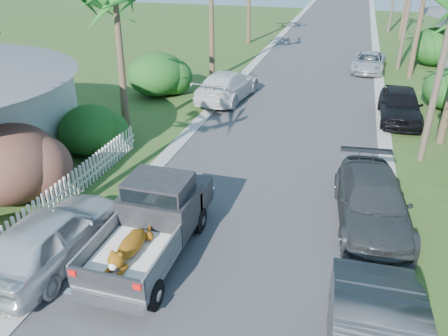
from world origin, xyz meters
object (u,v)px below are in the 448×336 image
(parked_car_lf, at_px, (227,86))
(pickup_truck, at_px, (156,216))
(parked_car_rm, at_px, (372,202))
(parked_car_rd, at_px, (369,62))
(parked_car_rf, at_px, (400,105))
(utility_pole_b, at_px, (446,43))
(parked_car_ln, at_px, (52,236))

(parked_car_lf, bearing_deg, pickup_truck, 103.80)
(parked_car_rm, height_order, parked_car_lf, parked_car_lf)
(parked_car_rd, distance_m, parked_car_lf, 11.39)
(parked_car_rf, distance_m, utility_pole_b, 5.90)
(pickup_truck, height_order, parked_car_rd, pickup_truck)
(pickup_truck, bearing_deg, parked_car_lf, 97.45)
(pickup_truck, bearing_deg, parked_car_rf, 60.29)
(parked_car_ln, relative_size, parked_car_lf, 0.85)
(parked_car_ln, xyz_separation_m, utility_pole_b, (10.19, 9.48, 3.81))
(parked_car_rf, relative_size, parked_car_rd, 1.03)
(parked_car_lf, height_order, utility_pole_b, utility_pole_b)
(parked_car_rd, height_order, parked_car_lf, parked_car_lf)
(parked_car_rf, bearing_deg, utility_pole_b, -83.27)
(parked_car_rm, bearing_deg, parked_car_lf, 119.60)
(parked_car_rf, height_order, parked_car_ln, same)
(parked_car_rm, distance_m, utility_pole_b, 6.78)
(parked_car_rd, bearing_deg, parked_car_rm, -85.54)
(pickup_truck, xyz_separation_m, utility_pole_b, (7.78, 8.13, 3.59))
(pickup_truck, height_order, parked_car_lf, pickup_truck)
(pickup_truck, distance_m, parked_car_rf, 14.49)
(parked_car_rd, relative_size, parked_car_ln, 0.97)
(utility_pole_b, bearing_deg, parked_car_lf, 150.97)
(parked_car_rd, xyz_separation_m, parked_car_lf, (-7.53, -8.54, 0.16))
(parked_car_ln, distance_m, parked_car_lf, 14.79)
(parked_car_rd, height_order, parked_car_ln, parked_car_ln)
(pickup_truck, relative_size, utility_pole_b, 0.57)
(parked_car_lf, bearing_deg, parked_car_ln, 93.80)
(parked_car_ln, bearing_deg, pickup_truck, -148.80)
(parked_car_rm, relative_size, utility_pole_b, 0.56)
(pickup_truck, bearing_deg, parked_car_rm, 26.83)
(pickup_truck, xyz_separation_m, parked_car_rf, (7.18, 12.58, -0.22))
(parked_car_rf, distance_m, parked_car_rd, 9.48)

